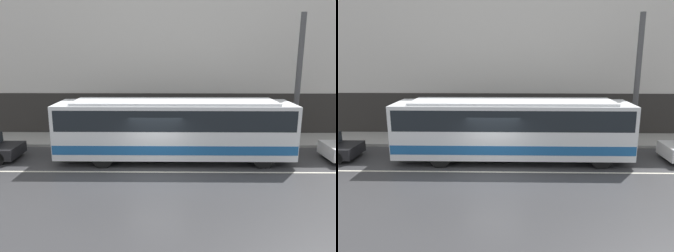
# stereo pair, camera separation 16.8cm
# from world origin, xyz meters

# --- Properties ---
(ground_plane) EXTENTS (60.00, 60.00, 0.00)m
(ground_plane) POSITION_xyz_m (0.00, 0.00, 0.00)
(ground_plane) COLOR #38383A
(sidewalk) EXTENTS (60.00, 3.02, 0.16)m
(sidewalk) POSITION_xyz_m (0.00, 5.51, 0.08)
(sidewalk) COLOR #A09E99
(sidewalk) RESTS_ON ground_plane
(building_facade) EXTENTS (60.00, 0.35, 11.32)m
(building_facade) POSITION_xyz_m (0.00, 7.17, 5.46)
(building_facade) COLOR silver
(building_facade) RESTS_ON ground_plane
(lane_stripe) EXTENTS (54.00, 0.14, 0.01)m
(lane_stripe) POSITION_xyz_m (0.00, 0.00, 0.00)
(lane_stripe) COLOR beige
(lane_stripe) RESTS_ON ground_plane
(transit_bus) EXTENTS (11.78, 2.62, 3.12)m
(transit_bus) POSITION_xyz_m (0.90, 1.77, 1.76)
(transit_bus) COLOR white
(transit_bus) RESTS_ON ground_plane
(utility_pole_near) EXTENTS (0.31, 0.31, 7.44)m
(utility_pole_near) POSITION_xyz_m (7.99, 4.51, 3.88)
(utility_pole_near) COLOR #4C4C4F
(utility_pole_near) RESTS_ON sidewalk
(pedestrian_waiting) EXTENTS (0.36, 0.36, 1.52)m
(pedestrian_waiting) POSITION_xyz_m (1.50, 6.34, 0.86)
(pedestrian_waiting) COLOR #1E5933
(pedestrian_waiting) RESTS_ON sidewalk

